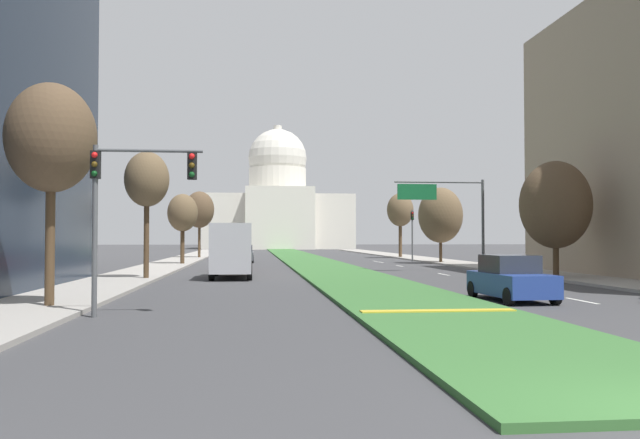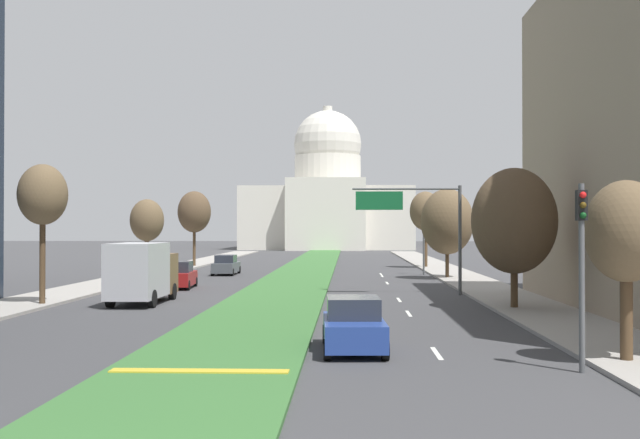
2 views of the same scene
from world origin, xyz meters
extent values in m
plane|color=#3D3D3F|center=(0.00, 67.53, 0.00)|extent=(297.13, 297.13, 0.00)
cube|color=#386B33|center=(0.00, 60.78, 0.07)|extent=(5.32, 121.55, 0.14)
cube|color=gold|center=(0.00, 11.60, 0.16)|extent=(4.79, 0.50, 0.04)
cube|color=silver|center=(6.77, 15.60, 0.00)|extent=(0.16, 2.40, 0.01)
cube|color=silver|center=(6.77, 26.56, 0.00)|extent=(0.16, 2.40, 0.01)
cube|color=silver|center=(6.77, 33.18, 0.00)|extent=(0.16, 2.40, 0.01)
cube|color=silver|center=(6.77, 45.69, 0.00)|extent=(0.16, 2.40, 0.01)
cube|color=silver|center=(6.77, 53.55, 0.00)|extent=(0.16, 2.40, 0.01)
cube|color=silver|center=(6.77, 56.29, 0.00)|extent=(0.16, 2.40, 0.01)
cube|color=#9E9991|center=(-12.89, 54.02, 0.07)|extent=(4.00, 121.55, 0.15)
cube|color=#9E9991|center=(12.89, 54.02, 0.07)|extent=(4.00, 121.55, 0.15)
cube|color=silver|center=(0.00, 135.06, 5.81)|extent=(31.91, 21.25, 11.62)
cube|color=silver|center=(0.00, 122.43, 6.39)|extent=(14.04, 4.00, 12.78)
cylinder|color=silver|center=(0.00, 135.06, 14.73)|extent=(12.71, 12.71, 6.22)
sphere|color=silver|center=(0.00, 135.06, 20.11)|extent=(12.98, 12.98, 12.98)
cylinder|color=silver|center=(0.00, 135.06, 25.95)|extent=(1.80, 1.80, 3.00)
cylinder|color=#515456|center=(-10.39, 12.35, 2.60)|extent=(0.16, 0.16, 5.20)
cube|color=black|center=(-10.39, 12.35, 4.60)|extent=(0.28, 0.24, 0.84)
sphere|color=red|center=(-10.39, 12.21, 4.88)|extent=(0.18, 0.18, 0.18)
sphere|color=#4C380F|center=(-10.39, 12.21, 4.60)|extent=(0.18, 0.18, 0.18)
sphere|color=#0F4219|center=(-10.39, 12.21, 4.32)|extent=(0.18, 0.18, 0.18)
cylinder|color=#515456|center=(-8.79, 12.35, 5.05)|extent=(3.20, 0.10, 0.10)
cube|color=black|center=(-7.51, 12.35, 4.60)|extent=(0.28, 0.24, 0.84)
sphere|color=red|center=(-7.51, 12.21, 4.88)|extent=(0.18, 0.18, 0.18)
sphere|color=#4C380F|center=(-7.51, 12.21, 4.60)|extent=(0.18, 0.18, 0.18)
sphere|color=#0F4219|center=(-7.51, 12.21, 4.32)|extent=(0.18, 0.18, 0.18)
cylinder|color=#515456|center=(10.39, 55.45, 2.60)|extent=(0.16, 0.16, 5.20)
cube|color=black|center=(10.39, 55.45, 4.60)|extent=(0.28, 0.24, 0.84)
sphere|color=red|center=(10.39, 55.31, 4.88)|extent=(0.18, 0.18, 0.18)
sphere|color=#4C380F|center=(10.39, 55.31, 4.60)|extent=(0.18, 0.18, 0.18)
sphere|color=#0F4219|center=(10.39, 55.31, 4.32)|extent=(0.18, 0.18, 0.18)
cylinder|color=#515456|center=(10.59, 36.19, 3.25)|extent=(0.20, 0.20, 6.50)
cylinder|color=#515456|center=(7.40, 36.19, 6.30)|extent=(6.37, 0.12, 0.12)
cube|color=#146033|center=(5.81, 36.14, 5.60)|extent=(2.80, 0.08, 1.10)
cylinder|color=#4C3823|center=(-12.35, 14.56, 2.41)|extent=(0.31, 0.31, 4.82)
ellipsoid|color=brown|center=(-12.35, 14.56, 5.74)|extent=(2.93, 2.93, 3.67)
cylinder|color=#4C3823|center=(-11.54, 29.04, 2.45)|extent=(0.29, 0.29, 4.90)
ellipsoid|color=brown|center=(-11.54, 29.04, 5.68)|extent=(2.48, 2.48, 3.09)
cylinder|color=#4C3823|center=(11.99, 28.17, 1.52)|extent=(0.35, 0.35, 3.05)
ellipsoid|color=brown|center=(11.99, 28.17, 4.33)|extent=(4.10, 4.10, 5.13)
cylinder|color=#4C3823|center=(-11.70, 49.22, 1.88)|extent=(0.36, 0.36, 3.76)
ellipsoid|color=brown|center=(-11.70, 49.22, 4.58)|extent=(2.63, 2.63, 3.28)
cylinder|color=#4C3823|center=(11.64, 49.94, 1.60)|extent=(0.28, 0.28, 3.20)
ellipsoid|color=brown|center=(11.64, 49.94, 4.48)|extent=(4.09, 4.09, 5.11)
cylinder|color=#4C3823|center=(-11.67, 66.92, 2.28)|extent=(0.30, 0.30, 4.57)
ellipsoid|color=brown|center=(-11.67, 66.92, 5.62)|extent=(3.36, 3.36, 4.20)
cylinder|color=#4C3823|center=(11.62, 65.94, 2.34)|extent=(0.39, 0.39, 4.69)
ellipsoid|color=brown|center=(11.62, 65.94, 5.66)|extent=(3.11, 3.11, 3.88)
cube|color=navy|center=(4.14, 15.90, 0.64)|extent=(2.09, 4.30, 0.83)
cube|color=#282D38|center=(4.13, 16.07, 1.39)|extent=(1.76, 2.10, 0.68)
cylinder|color=black|center=(5.08, 14.28, 0.32)|extent=(0.25, 0.65, 0.64)
cylinder|color=black|center=(3.34, 14.21, 0.32)|extent=(0.25, 0.65, 0.64)
cylinder|color=black|center=(4.94, 17.60, 0.32)|extent=(0.25, 0.65, 0.64)
cylinder|color=black|center=(3.20, 17.52, 0.32)|extent=(0.25, 0.65, 0.64)
cube|color=maroon|center=(-7.15, 40.43, 0.65)|extent=(2.06, 4.31, 0.86)
cube|color=#282D38|center=(-7.14, 40.26, 1.43)|extent=(1.72, 2.11, 0.70)
cylinder|color=black|center=(-8.08, 42.03, 0.32)|extent=(0.26, 0.65, 0.64)
cylinder|color=black|center=(-6.42, 42.13, 0.32)|extent=(0.26, 0.65, 0.64)
cylinder|color=black|center=(-7.88, 38.73, 0.32)|extent=(0.26, 0.65, 0.64)
cylinder|color=black|center=(-6.22, 38.83, 0.32)|extent=(0.26, 0.65, 0.64)
cube|color=#4C5156|center=(-6.41, 54.86, 0.62)|extent=(1.82, 4.66, 0.81)
cube|color=#282D38|center=(-6.42, 54.67, 1.36)|extent=(1.59, 2.24, 0.66)
cylinder|color=black|center=(-7.22, 56.74, 0.32)|extent=(0.22, 0.64, 0.64)
cylinder|color=black|center=(-5.59, 56.73, 0.32)|extent=(0.22, 0.64, 0.64)
cylinder|color=black|center=(-7.24, 52.99, 0.32)|extent=(0.22, 0.64, 0.64)
cylinder|color=black|center=(-5.61, 52.98, 0.32)|extent=(0.22, 0.64, 0.64)
cube|color=brown|center=(-6.85, 32.90, 1.45)|extent=(2.30, 2.00, 2.20)
cube|color=#B2B2B7|center=(-6.85, 29.70, 1.80)|extent=(2.30, 4.40, 2.80)
cylinder|color=black|center=(-7.90, 32.90, 0.45)|extent=(0.30, 0.90, 0.90)
cylinder|color=black|center=(-5.80, 32.90, 0.45)|extent=(0.30, 0.90, 0.90)
cylinder|color=black|center=(-7.90, 28.60, 0.45)|extent=(0.30, 0.90, 0.90)
cylinder|color=black|center=(-5.80, 28.60, 0.45)|extent=(0.30, 0.90, 0.90)
camera|label=1|loc=(-5.68, -7.55, 2.40)|focal=35.95mm
camera|label=2|loc=(3.97, -8.17, 3.98)|focal=41.84mm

